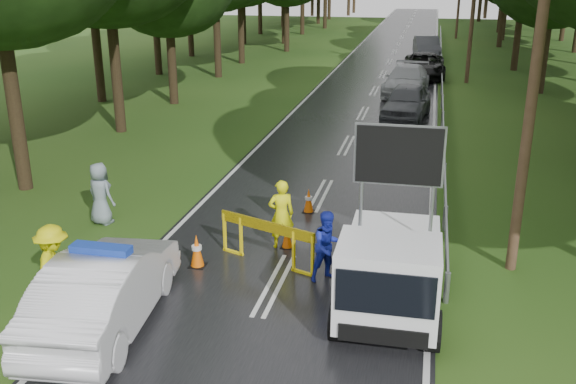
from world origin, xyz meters
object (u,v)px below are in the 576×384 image
(civilian, at_px, (328,246))
(queue_car_first, at_px, (407,102))
(work_truck, at_px, (390,267))
(queue_car_third, at_px, (424,66))
(queue_car_fourth, at_px, (427,47))
(barrier, at_px, (267,232))
(officer, at_px, (281,214))
(queue_car_second, at_px, (406,80))
(police_sedan, at_px, (105,290))

(civilian, relative_size, queue_car_first, 0.35)
(work_truck, relative_size, queue_car_third, 0.82)
(queue_car_first, distance_m, queue_car_fourth, 21.35)
(barrier, distance_m, queue_car_fourth, 37.84)
(officer, distance_m, queue_car_first, 15.55)
(officer, height_order, civilian, officer)
(queue_car_first, bearing_deg, officer, -92.31)
(civilian, bearing_deg, barrier, 126.23)
(queue_car_third, bearing_deg, work_truck, -91.52)
(queue_car_second, bearing_deg, barrier, -91.02)
(officer, height_order, queue_car_fourth, officer)
(police_sedan, xyz_separation_m, queue_car_first, (4.86, 19.73, 0.01))
(civilian, distance_m, queue_car_first, 16.89)
(civilian, bearing_deg, queue_car_fourth, 51.98)
(queue_car_third, bearing_deg, officer, -97.49)
(officer, distance_m, queue_car_third, 27.52)
(police_sedan, distance_m, officer, 5.02)
(queue_car_fourth, bearing_deg, police_sedan, -104.05)
(officer, xyz_separation_m, queue_car_third, (2.92, 27.37, -0.12))
(police_sedan, relative_size, officer, 2.74)
(civilian, relative_size, queue_car_third, 0.30)
(work_truck, distance_m, queue_car_third, 29.95)
(officer, relative_size, queue_car_fourth, 0.36)
(queue_car_third, xyz_separation_m, queue_car_fourth, (-0.01, 9.35, 0.06))
(work_truck, distance_m, officer, 3.85)
(work_truck, xyz_separation_m, queue_car_second, (-0.77, 23.95, -0.19))
(barrier, height_order, civilian, civilian)
(barrier, height_order, queue_car_first, queue_car_first)
(work_truck, xyz_separation_m, queue_car_first, (-0.48, 17.95, -0.18))
(queue_car_fourth, bearing_deg, barrier, -101.16)
(officer, bearing_deg, work_truck, 115.36)
(queue_car_second, relative_size, queue_car_third, 0.98)
(barrier, xyz_separation_m, officer, (0.12, 1.00, 0.06))
(queue_car_second, xyz_separation_m, queue_car_third, (0.83, 6.00, -0.02))
(police_sedan, relative_size, queue_car_first, 1.05)
(queue_car_fourth, bearing_deg, queue_car_third, -96.51)
(officer, relative_size, queue_car_third, 0.32)
(barrier, bearing_deg, queue_car_first, 102.63)
(civilian, xyz_separation_m, queue_car_fourth, (1.49, 38.21, 0.00))
(police_sedan, xyz_separation_m, queue_car_fourth, (5.39, 41.08, 0.04))
(barrier, relative_size, queue_car_first, 0.53)
(queue_car_first, relative_size, queue_car_third, 0.84)
(officer, distance_m, queue_car_fourth, 36.83)
(queue_car_third, bearing_deg, queue_car_second, -99.27)
(police_sedan, relative_size, queue_car_third, 0.88)
(barrier, bearing_deg, civilian, 3.32)
(barrier, xyz_separation_m, queue_car_first, (2.49, 16.37, -0.03))
(work_truck, bearing_deg, officer, 137.37)
(queue_car_first, height_order, queue_car_third, queue_car_first)
(work_truck, bearing_deg, queue_car_second, 91.32)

